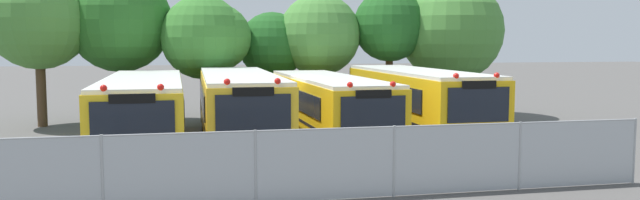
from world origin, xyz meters
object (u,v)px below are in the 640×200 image
(school_bus_3, at_px, (416,101))
(tree_5, at_px, (392,26))
(tree_0, at_px, (39,19))
(tree_3, at_px, (273,47))
(tree_2, at_px, (208,38))
(school_bus_0, at_px, (144,110))
(tree_6, at_px, (452,32))
(school_bus_1, at_px, (238,106))
(school_bus_2, at_px, (328,106))
(tree_4, at_px, (318,36))
(traffic_cone, at_px, (212,185))
(tree_1, at_px, (122,21))

(school_bus_3, bearing_deg, tree_5, -101.84)
(tree_0, distance_m, tree_3, 10.41)
(tree_2, bearing_deg, school_bus_0, -108.88)
(tree_2, height_order, tree_6, tree_6)
(school_bus_1, distance_m, school_bus_3, 6.67)
(school_bus_2, xyz_separation_m, school_bus_3, (3.39, -0.10, 0.11))
(tree_0, distance_m, tree_5, 16.08)
(tree_4, height_order, tree_6, tree_6)
(school_bus_1, distance_m, tree_0, 11.13)
(school_bus_3, distance_m, traffic_cone, 10.74)
(tree_4, bearing_deg, school_bus_2, -99.46)
(tree_3, bearing_deg, school_bus_3, -61.03)
(school_bus_0, distance_m, traffic_cone, 7.21)
(tree_6, bearing_deg, tree_3, 174.14)
(school_bus_3, bearing_deg, tree_3, -61.24)
(school_bus_2, xyz_separation_m, tree_0, (-11.25, 6.96, 3.34))
(tree_4, xyz_separation_m, traffic_cone, (-5.74, -14.52, -3.72))
(tree_3, bearing_deg, school_bus_0, -124.34)
(school_bus_1, relative_size, tree_0, 1.63)
(tree_3, distance_m, tree_6, 8.96)
(tree_1, xyz_separation_m, tree_2, (3.81, -0.92, -0.76))
(tree_0, relative_size, tree_2, 1.18)
(tree_1, distance_m, tree_6, 15.84)
(school_bus_3, xyz_separation_m, tree_1, (-11.26, 7.75, 3.20))
(tree_0, distance_m, tree_4, 12.48)
(school_bus_0, xyz_separation_m, tree_3, (5.56, 8.13, 2.07))
(school_bus_3, relative_size, tree_0, 1.50)
(school_bus_0, height_order, tree_4, tree_4)
(tree_3, distance_m, traffic_cone, 15.73)
(tree_2, distance_m, traffic_cone, 14.45)
(tree_1, bearing_deg, traffic_cone, -77.38)
(school_bus_0, distance_m, tree_6, 16.39)
(school_bus_1, height_order, school_bus_2, school_bus_1)
(tree_0, xyz_separation_m, traffic_cone, (6.72, -14.22, -4.40))
(school_bus_1, xyz_separation_m, school_bus_3, (6.67, 0.01, 0.02))
(tree_1, distance_m, tree_3, 7.03)
(school_bus_3, height_order, tree_0, tree_0)
(school_bus_1, height_order, school_bus_3, school_bus_3)
(school_bus_0, distance_m, tree_2, 7.95)
(school_bus_1, height_order, tree_3, tree_3)
(tree_0, distance_m, tree_1, 3.45)
(school_bus_0, distance_m, tree_1, 8.81)
(tree_0, bearing_deg, tree_2, -1.80)
(school_bus_0, distance_m, school_bus_1, 3.23)
(traffic_cone, bearing_deg, tree_3, 76.53)
(tree_3, height_order, tree_4, tree_4)
(school_bus_3, height_order, tree_5, tree_5)
(school_bus_1, distance_m, school_bus_2, 3.29)
(school_bus_3, relative_size, tree_3, 2.00)
(school_bus_1, xyz_separation_m, tree_6, (11.23, 6.92, 2.76))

